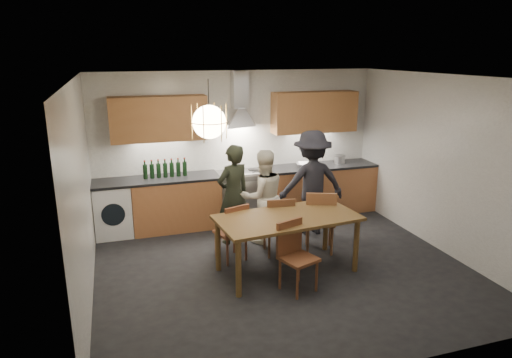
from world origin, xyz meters
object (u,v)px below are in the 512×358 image
object	(u,v)px
person_mid	(263,197)
wine_bottles	(165,168)
mixing_bowl	(305,165)
chair_front	(294,251)
stock_pot	(340,159)
person_right	(312,183)
chair_back_left	(234,229)
person_left	(233,194)
dining_table	(287,223)

from	to	relation	value
person_mid	wine_bottles	xyz separation A→B (m)	(-1.36, 1.02, 0.31)
mixing_bowl	person_mid	bearing A→B (deg)	-139.34
chair_front	mixing_bowl	world-z (taller)	mixing_bowl
stock_pot	wine_bottles	bearing A→B (deg)	-179.90
chair_front	person_right	world-z (taller)	person_right
chair_back_left	chair_front	xyz separation A→B (m)	(0.53, -0.96, 0.02)
person_left	mixing_bowl	distance (m)	1.77
person_mid	person_right	size ratio (longest dim) A/B	0.87
chair_back_left	mixing_bowl	bearing A→B (deg)	-156.88
chair_back_left	person_right	distance (m)	1.68
chair_front	stock_pot	size ratio (longest dim) A/B	4.49
person_right	mixing_bowl	xyz separation A→B (m)	(0.24, 0.84, 0.08)
chair_back_left	chair_front	world-z (taller)	chair_front
chair_back_left	wine_bottles	distance (m)	1.83
dining_table	person_left	xyz separation A→B (m)	(-0.43, 1.18, 0.08)
chair_front	wine_bottles	bearing A→B (deg)	96.45
dining_table	person_right	size ratio (longest dim) A/B	1.15
dining_table	chair_back_left	bearing A→B (deg)	134.97
chair_back_left	person_right	xyz separation A→B (m)	(1.49, 0.67, 0.36)
dining_table	person_left	distance (m)	1.26
person_left	person_right	distance (m)	1.31
person_right	person_left	bearing A→B (deg)	3.44
person_left	person_mid	distance (m)	0.46
person_mid	stock_pot	bearing A→B (deg)	-154.58
dining_table	person_mid	world-z (taller)	person_mid
dining_table	stock_pot	world-z (taller)	stock_pot
chair_back_left	person_left	world-z (taller)	person_left
dining_table	stock_pot	size ratio (longest dim) A/B	9.91
chair_back_left	dining_table	bearing A→B (deg)	122.66
dining_table	chair_back_left	size ratio (longest dim) A/B	2.28
stock_pot	chair_back_left	bearing A→B (deg)	-147.31
chair_back_left	mixing_bowl	size ratio (longest dim) A/B	2.88
chair_front	stock_pot	bearing A→B (deg)	32.68
person_mid	mixing_bowl	xyz separation A→B (m)	(1.11, 0.95, 0.20)
chair_back_left	wine_bottles	xyz separation A→B (m)	(-0.74, 1.58, 0.56)
chair_front	person_left	world-z (taller)	person_left
mixing_bowl	dining_table	bearing A→B (deg)	-119.07
wine_bottles	mixing_bowl	bearing A→B (deg)	-1.53
person_mid	person_right	bearing A→B (deg)	-176.29
chair_front	person_mid	xyz separation A→B (m)	(0.10, 1.52, 0.23)
dining_table	person_mid	distance (m)	1.06
dining_table	person_left	world-z (taller)	person_left
wine_bottles	chair_back_left	bearing A→B (deg)	-64.94
person_right	wine_bottles	bearing A→B (deg)	-18.33
stock_pot	person_right	bearing A→B (deg)	-136.98
person_right	mixing_bowl	distance (m)	0.88
chair_back_left	person_right	world-z (taller)	person_right
dining_table	person_right	distance (m)	1.47
person_right	mixing_bowl	bearing A→B (deg)	-102.13
chair_back_left	wine_bottles	bearing A→B (deg)	-82.97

